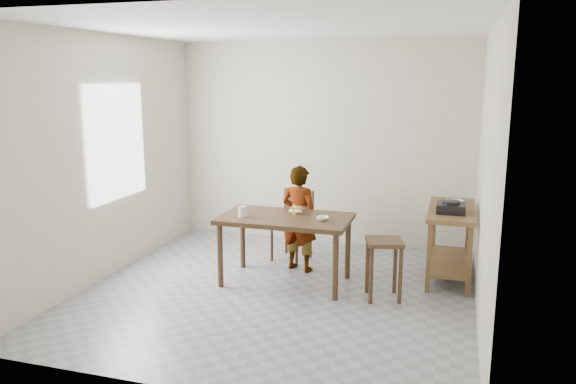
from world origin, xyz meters
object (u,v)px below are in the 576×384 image
(child, at_px, (300,218))
(dining_chair, at_px, (291,226))
(stool, at_px, (383,269))
(prep_counter, at_px, (450,243))
(dining_table, at_px, (285,250))

(child, xyz_separation_m, dining_chair, (-0.20, 0.34, -0.19))
(child, height_order, stool, child)
(prep_counter, height_order, stool, prep_counter)
(prep_counter, bearing_deg, stool, -126.90)
(dining_table, relative_size, child, 1.13)
(prep_counter, distance_m, dining_chair, 1.89)
(prep_counter, relative_size, stool, 1.93)
(prep_counter, bearing_deg, child, -171.51)
(child, bearing_deg, dining_table, 100.76)
(prep_counter, height_order, dining_chair, dining_chair)
(dining_table, bearing_deg, prep_counter, 22.15)
(prep_counter, height_order, child, child)
(dining_chair, bearing_deg, dining_table, -64.57)
(dining_table, xyz_separation_m, prep_counter, (1.72, 0.70, 0.03))
(child, distance_m, stool, 1.25)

